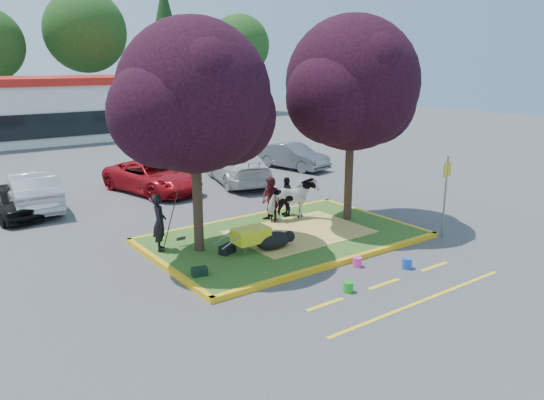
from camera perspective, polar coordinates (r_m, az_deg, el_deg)
ground at (r=16.75m, az=1.34°, el=-4.33°), size 90.00×90.00×0.00m
median_island at (r=16.73m, az=1.34°, el=-4.09°), size 8.00×5.00×0.15m
curb_near at (r=14.88m, az=7.40°, el=-6.65°), size 8.30×0.16×0.15m
curb_far at (r=18.75m, az=-3.43°, el=-2.03°), size 8.30×0.16×0.15m
curb_left at (r=14.77m, az=-11.46°, el=-7.00°), size 0.16×5.30×0.15m
curb_right at (r=19.36m, az=11.01°, el=-1.74°), size 0.16×5.30×0.15m
straw_bedding at (r=17.06m, az=2.95°, el=-3.45°), size 4.20×3.00×0.01m
tree_purple_left at (r=14.70m, az=-8.28°, el=10.25°), size 5.06×4.20×6.51m
tree_purple_right at (r=17.91m, az=8.69°, el=11.65°), size 5.30×4.40×6.82m
fire_lane_stripe_a at (r=12.57m, az=5.75°, el=-11.11°), size 1.10×0.12×0.01m
fire_lane_stripe_b at (r=13.87m, az=12.02°, el=-8.81°), size 1.10×0.12×0.01m
fire_lane_stripe_c at (r=15.33m, az=17.10°, el=-6.85°), size 1.10×0.12×0.01m
fire_lane_long at (r=13.18m, az=15.93°, el=-10.36°), size 6.00×0.10×0.01m
retail_building at (r=42.33m, az=-20.18°, el=9.45°), size 20.40×8.40×4.40m
treeline at (r=51.41m, az=-24.72°, el=15.93°), size 46.58×7.80×14.63m
cow at (r=18.09m, az=2.23°, el=0.03°), size 1.80×0.94×1.47m
calf at (r=15.49m, az=0.13°, el=-4.39°), size 1.30×1.01×0.50m
handler at (r=15.54m, az=-12.01°, el=-2.39°), size 0.60×0.71×1.66m
visitor_a at (r=17.96m, az=-0.11°, el=0.04°), size 0.71×0.84×1.53m
visitor_b at (r=18.68m, az=1.59°, el=0.39°), size 0.54×0.88×1.40m
wheelbarrow at (r=15.21m, az=-2.23°, el=-3.82°), size 1.86×0.62×0.70m
gear_bag_dark at (r=15.22m, az=-4.84°, el=-5.28°), size 0.56×0.44×0.25m
gear_bag_green at (r=13.78m, az=-7.81°, el=-7.63°), size 0.45×0.34×0.21m
sign_post at (r=17.49m, az=18.19°, el=1.28°), size 0.37×0.06×2.62m
bucket_green at (r=13.21m, az=8.22°, el=-9.24°), size 0.28×0.28×0.27m
bucket_pink at (r=14.80m, az=9.16°, el=-6.60°), size 0.32×0.32×0.26m
bucket_blue at (r=14.95m, az=14.33°, el=-6.62°), size 0.32×0.32×0.29m
car_black at (r=21.17m, az=-26.44°, el=-0.17°), size 1.87×3.65×1.19m
car_silver at (r=21.92m, az=-24.45°, el=0.95°), size 1.90×4.65×1.50m
car_red at (r=23.25m, az=-12.71°, el=2.45°), size 3.29×5.25×1.35m
car_white at (r=24.46m, az=-3.67°, el=3.53°), size 3.37×5.48×1.48m
car_grey at (r=27.78m, az=2.26°, el=4.73°), size 2.21×4.23×1.32m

